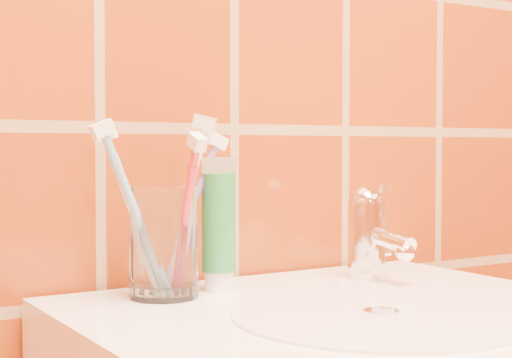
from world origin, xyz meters
TOP-DOWN VIEW (x-y plane):
  - glass_tumbler at (-0.14, 1.11)m, footprint 0.09×0.09m
  - toothpaste_tube at (-0.07, 1.12)m, footprint 0.04×0.04m
  - faucet at (0.14, 1.09)m, footprint 0.05×0.11m
  - toothbrush_0 at (-0.18, 1.10)m, footprint 0.11×0.11m
  - toothbrush_1 at (-0.13, 1.08)m, footprint 0.03×0.16m
  - toothbrush_2 at (-0.12, 1.10)m, footprint 0.11×0.11m
  - toothbrush_3 at (-0.11, 1.12)m, footprint 0.10×0.10m
  - toothbrush_4 at (-0.18, 1.12)m, footprint 0.14×0.13m

SIDE VIEW (x-z plane):
  - glass_tumbler at x=-0.14m, z-range 0.85..0.98m
  - faucet at x=0.14m, z-range 0.85..0.97m
  - toothpaste_tube at x=-0.07m, z-range 0.85..1.00m
  - toothbrush_1 at x=-0.13m, z-range 0.84..1.04m
  - toothbrush_3 at x=-0.11m, z-range 0.85..1.03m
  - toothbrush_4 at x=-0.18m, z-range 0.84..1.05m
  - toothbrush_0 at x=-0.18m, z-range 0.85..1.04m
  - toothbrush_2 at x=-0.12m, z-range 0.84..1.06m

